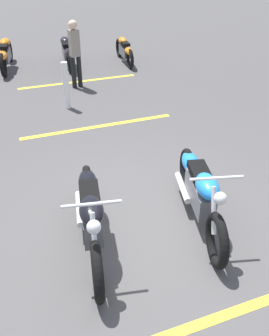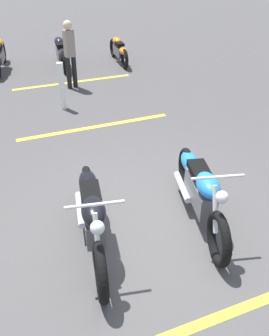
% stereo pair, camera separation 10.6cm
% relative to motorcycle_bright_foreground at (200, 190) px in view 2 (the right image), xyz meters
% --- Properties ---
extents(ground_plane, '(60.00, 60.00, 0.00)m').
position_rel_motorcycle_bright_foreground_xyz_m(ground_plane, '(0.06, 0.75, -0.46)').
color(ground_plane, '#474444').
extents(motorcycle_bright_foreground, '(2.21, 0.70, 1.04)m').
position_rel_motorcycle_bright_foreground_xyz_m(motorcycle_bright_foreground, '(0.00, 0.00, 0.00)').
color(motorcycle_bright_foreground, black).
rests_on(motorcycle_bright_foreground, ground).
extents(motorcycle_dark_foreground, '(2.22, 0.62, 1.04)m').
position_rel_motorcycle_bright_foreground_xyz_m(motorcycle_dark_foreground, '(-0.05, 1.49, 0.00)').
color(motorcycle_dark_foreground, black).
rests_on(motorcycle_dark_foreground, ground).
extents(motorcycle_row_far_left, '(1.93, 0.25, 0.72)m').
position_rel_motorcycle_bright_foreground_xyz_m(motorcycle_row_far_left, '(7.58, -1.14, -0.07)').
color(motorcycle_row_far_left, black).
rests_on(motorcycle_row_far_left, ground).
extents(motorcycle_row_left, '(2.14, 0.31, 0.81)m').
position_rel_motorcycle_bright_foreground_xyz_m(motorcycle_row_left, '(7.78, 0.60, -0.02)').
color(motorcycle_row_left, black).
rests_on(motorcycle_row_left, ground).
extents(bystander_near_row, '(0.24, 0.27, 1.66)m').
position_rel_motorcycle_bright_foreground_xyz_m(bystander_near_row, '(5.84, 0.65, 0.46)').
color(bystander_near_row, black).
rests_on(bystander_near_row, ground).
extents(bollard_post, '(0.14, 0.14, 1.05)m').
position_rel_motorcycle_bright_foreground_xyz_m(bollard_post, '(4.52, 1.10, 0.06)').
color(bollard_post, white).
rests_on(bollard_post, ground).
extents(parking_stripe_near, '(0.34, 3.20, 0.01)m').
position_rel_motorcycle_bright_foreground_xyz_m(parking_stripe_near, '(-1.60, 1.06, -0.46)').
color(parking_stripe_near, yellow).
rests_on(parking_stripe_near, ground).
extents(parking_stripe_mid, '(0.34, 3.20, 0.01)m').
position_rel_motorcycle_bright_foreground_xyz_m(parking_stripe_mid, '(3.32, 0.65, -0.46)').
color(parking_stripe_mid, yellow).
rests_on(parking_stripe_mid, ground).
extents(parking_stripe_far, '(0.34, 3.20, 0.01)m').
position_rel_motorcycle_bright_foreground_xyz_m(parking_stripe_far, '(6.25, 0.56, -0.46)').
color(parking_stripe_far, yellow).
rests_on(parking_stripe_far, ground).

